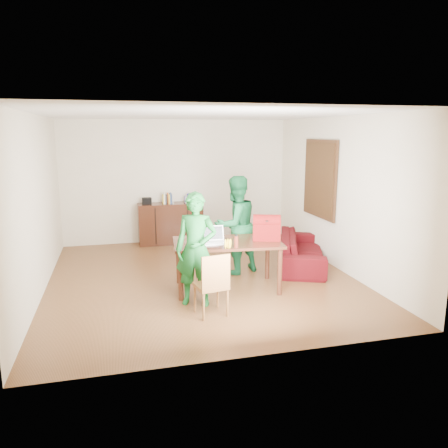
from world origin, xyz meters
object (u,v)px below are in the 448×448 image
object	(u,v)px
chair	(211,297)
table	(227,247)
person_far	(236,225)
red_bag	(267,230)
laptop	(214,240)
person_near	(196,249)
bottle	(236,241)
sofa	(302,250)

from	to	relation	value
chair	table	bearing A→B (deg)	53.41
person_far	red_bag	world-z (taller)	person_far
laptop	person_near	bearing A→B (deg)	-129.34
chair	laptop	bearing A→B (deg)	64.00
chair	bottle	distance (m)	0.95
laptop	sofa	bearing A→B (deg)	29.10
table	bottle	world-z (taller)	bottle
bottle	sofa	xyz separation A→B (m)	(1.63, 1.28, -0.58)
table	sofa	distance (m)	1.93
person_far	table	bearing A→B (deg)	44.11
laptop	table	bearing A→B (deg)	21.87
chair	red_bag	bearing A→B (deg)	28.66
laptop	red_bag	xyz separation A→B (m)	(0.84, 0.03, 0.11)
person_near	sofa	distance (m)	2.68
person_near	laptop	size ratio (longest dim) A/B	4.57
table	sofa	size ratio (longest dim) A/B	0.87
sofa	bottle	bearing A→B (deg)	150.13
red_bag	bottle	bearing A→B (deg)	-132.61
person_far	sofa	size ratio (longest dim) A/B	0.86
person_near	person_far	world-z (taller)	person_far
bottle	laptop	bearing A→B (deg)	129.82
table	sofa	bearing A→B (deg)	33.88
red_bag	sofa	world-z (taller)	red_bag
table	red_bag	distance (m)	0.67
table	person_far	bearing A→B (deg)	71.32
chair	bottle	world-z (taller)	bottle
person_near	person_far	xyz separation A→B (m)	(0.93, 1.27, 0.04)
bottle	sofa	world-z (taller)	bottle
person_far	laptop	size ratio (longest dim) A/B	4.80
person_near	sofa	world-z (taller)	person_near
laptop	red_bag	world-z (taller)	red_bag
laptop	person_far	bearing A→B (deg)	58.11
sofa	red_bag	bearing A→B (deg)	154.23
red_bag	laptop	bearing A→B (deg)	-160.21
laptop	bottle	xyz separation A→B (m)	(0.25, -0.30, 0.05)
bottle	person_far	bearing A→B (deg)	74.73
chair	person_far	distance (m)	1.97
table	person_far	world-z (taller)	person_far
person_far	sofa	world-z (taller)	person_far
table	laptop	distance (m)	0.27
person_near	bottle	distance (m)	0.63
chair	laptop	world-z (taller)	laptop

